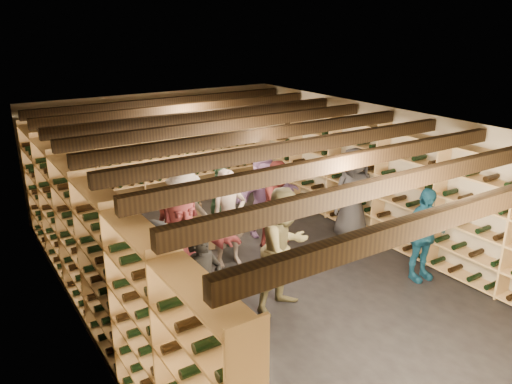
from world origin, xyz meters
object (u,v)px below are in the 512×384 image
object	(u,v)px
crate_loose	(205,242)
person_0	(156,293)
person_12	(354,194)
crate_stack_left	(178,231)
person_2	(285,250)
person_7	(229,218)
person_8	(279,204)
person_11	(264,195)
person_4	(422,234)
person_1	(203,292)
person_5	(181,254)
person_9	(185,215)
crate_stack_right	(186,212)
person_10	(221,205)

from	to	relation	value
crate_loose	person_0	bearing A→B (deg)	-127.03
person_12	crate_stack_left	bearing A→B (deg)	167.70
person_2	person_12	distance (m)	2.73
person_7	person_8	world-z (taller)	person_7
person_2	person_11	xyz separation A→B (m)	(1.18, 2.30, -0.12)
person_7	person_4	bearing A→B (deg)	-35.90
person_1	person_4	distance (m)	3.62
crate_stack_left	person_11	distance (m)	1.69
person_5	person_9	world-z (taller)	person_5
person_5	person_4	bearing A→B (deg)	-18.14
person_2	person_11	bearing A→B (deg)	49.45
person_0	person_2	world-z (taller)	person_0
crate_stack_right	person_10	distance (m)	1.11
person_0	person_4	xyz separation A→B (m)	(4.15, -0.35, -0.14)
person_0	person_8	size ratio (longest dim) A/B	1.13
person_4	person_8	size ratio (longest dim) A/B	0.95
person_7	person_9	distance (m)	0.76
person_8	person_9	bearing A→B (deg)	156.99
person_7	person_10	distance (m)	0.78
person_8	person_4	bearing A→B (deg)	-71.57
person_10	crate_loose	bearing A→B (deg)	179.72
person_0	person_2	size ratio (longest dim) A/B	1.00
person_2	person_11	distance (m)	2.59
person_2	person_10	size ratio (longest dim) A/B	1.17
crate_stack_left	person_10	distance (m)	0.93
person_5	person_8	xyz separation A→B (m)	(2.38, 1.09, -0.12)
person_5	person_11	bearing A→B (deg)	33.55
person_11	person_12	size ratio (longest dim) A/B	0.89
person_1	person_10	bearing A→B (deg)	41.57
person_4	person_9	distance (m)	3.77
person_2	person_4	world-z (taller)	person_2
crate_loose	person_10	world-z (taller)	person_10
crate_stack_right	person_2	size ratio (longest dim) A/B	0.38
crate_loose	person_10	distance (m)	0.74
crate_stack_left	person_8	xyz separation A→B (m)	(1.50, -1.02, 0.53)
person_11	person_12	distance (m)	1.64
person_7	crate_stack_right	bearing A→B (deg)	94.77
person_4	person_5	xyz separation A→B (m)	(-3.51, 1.08, 0.16)
person_0	person_8	xyz separation A→B (m)	(3.02, 1.82, -0.10)
person_8	person_12	world-z (taller)	person_12
crate_stack_right	person_12	world-z (taller)	person_12
crate_stack_right	person_4	xyz separation A→B (m)	(2.18, -3.77, 0.40)
crate_loose	person_7	xyz separation A→B (m)	(0.04, -0.82, 0.73)
person_9	person_12	world-z (taller)	person_12
person_4	person_8	xyz separation A→B (m)	(-1.13, 2.17, 0.04)
person_1	person_11	world-z (taller)	person_1
person_12	person_11	bearing A→B (deg)	155.35
crate_stack_left	person_11	xyz separation A→B (m)	(1.56, -0.43, 0.51)
person_2	person_0	bearing A→B (deg)	170.00
crate_loose	person_9	world-z (taller)	person_9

